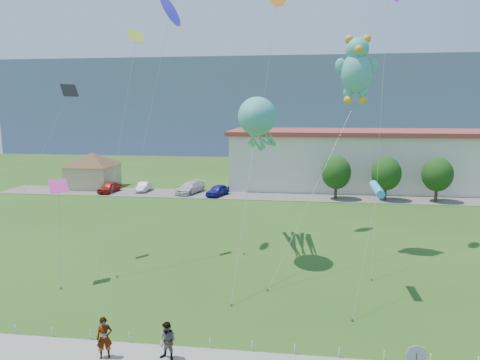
# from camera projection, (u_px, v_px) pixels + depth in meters

# --- Properties ---
(ground) EXTENTS (160.00, 160.00, 0.00)m
(ground) POSITION_uv_depth(u_px,v_px,m) (196.00, 333.00, 21.71)
(ground) COLOR #294E16
(ground) RESTS_ON ground
(parking_strip) EXTENTS (70.00, 6.00, 0.06)m
(parking_strip) POSITION_uv_depth(u_px,v_px,m) (257.00, 195.00, 55.95)
(parking_strip) COLOR #59544C
(parking_strip) RESTS_ON ground
(hill_ridge) EXTENTS (160.00, 50.00, 25.00)m
(hill_ridge) POSITION_uv_depth(u_px,v_px,m) (281.00, 105.00, 137.06)
(hill_ridge) COLOR slate
(hill_ridge) RESTS_ON ground
(pavilion) EXTENTS (9.20, 9.20, 5.00)m
(pavilion) POSITION_uv_depth(u_px,v_px,m) (93.00, 167.00, 61.41)
(pavilion) COLOR tan
(pavilion) RESTS_ON ground
(warehouse) EXTENTS (61.00, 15.00, 8.20)m
(warehouse) POSITION_uv_depth(u_px,v_px,m) (445.00, 159.00, 60.81)
(warehouse) COLOR beige
(warehouse) RESTS_ON ground
(stop_sign) EXTENTS (0.80, 0.07, 2.50)m
(stop_sign) POSITION_uv_depth(u_px,v_px,m) (416.00, 360.00, 16.09)
(stop_sign) COLOR slate
(stop_sign) RESTS_ON ground
(rope_fence) EXTENTS (26.05, 0.05, 0.50)m
(rope_fence) POSITION_uv_depth(u_px,v_px,m) (190.00, 342.00, 20.40)
(rope_fence) COLOR white
(rope_fence) RESTS_ON ground
(tree_near) EXTENTS (3.60, 3.60, 5.47)m
(tree_near) POSITION_uv_depth(u_px,v_px,m) (336.00, 173.00, 53.16)
(tree_near) COLOR #3F2B19
(tree_near) RESTS_ON ground
(tree_mid) EXTENTS (3.60, 3.60, 5.47)m
(tree_mid) POSITION_uv_depth(u_px,v_px,m) (386.00, 174.00, 52.41)
(tree_mid) COLOR #3F2B19
(tree_mid) RESTS_ON ground
(tree_far) EXTENTS (3.60, 3.60, 5.47)m
(tree_far) POSITION_uv_depth(u_px,v_px,m) (437.00, 175.00, 51.65)
(tree_far) COLOR #3F2B19
(tree_far) RESTS_ON ground
(pedestrian_left) EXTENTS (0.82, 0.70, 1.91)m
(pedestrian_left) POSITION_uv_depth(u_px,v_px,m) (104.00, 338.00, 19.22)
(pedestrian_left) COLOR gray
(pedestrian_left) RESTS_ON sidewalk
(pedestrian_right) EXTENTS (1.03, 0.91, 1.78)m
(pedestrian_right) POSITION_uv_depth(u_px,v_px,m) (168.00, 341.00, 19.05)
(pedestrian_right) COLOR gray
(pedestrian_right) RESTS_ON sidewalk
(parked_car_red) EXTENTS (2.10, 4.34, 1.43)m
(parked_car_red) POSITION_uv_depth(u_px,v_px,m) (109.00, 187.00, 57.87)
(parked_car_red) COLOR #AB1B15
(parked_car_red) RESTS_ON parking_strip
(parked_car_silver) EXTENTS (1.41, 3.84, 1.26)m
(parked_car_silver) POSITION_uv_depth(u_px,v_px,m) (144.00, 187.00, 58.72)
(parked_car_silver) COLOR silver
(parked_car_silver) RESTS_ON parking_strip
(parked_car_white) EXTENTS (3.68, 5.65, 1.52)m
(parked_car_white) POSITION_uv_depth(u_px,v_px,m) (190.00, 187.00, 57.34)
(parked_car_white) COLOR silver
(parked_car_white) RESTS_ON parking_strip
(parked_car_blue) EXTENTS (2.93, 4.44, 1.40)m
(parked_car_blue) POSITION_uv_depth(u_px,v_px,m) (218.00, 190.00, 55.63)
(parked_car_blue) COLOR navy
(parked_car_blue) RESTS_ON parking_strip
(octopus_kite) EXTENTS (2.72, 14.44, 12.08)m
(octopus_kite) POSITION_uv_depth(u_px,v_px,m) (259.00, 126.00, 31.54)
(octopus_kite) COLOR teal
(octopus_kite) RESTS_ON ground
(teddy_bear_kite) EXTENTS (7.63, 9.77, 16.66)m
(teddy_bear_kite) POSITION_uv_depth(u_px,v_px,m) (357.00, 68.00, 32.07)
(teddy_bear_kite) COLOR teal
(teddy_bear_kite) RESTS_ON ground
(small_kite_pink) EXTENTS (1.29, 2.11, 6.80)m
(small_kite_pink) POSITION_uv_depth(u_px,v_px,m) (59.00, 194.00, 27.30)
(small_kite_pink) COLOR #D72F8E
(small_kite_pink) RESTS_ON ground
(small_kite_black) EXTENTS (4.83, 5.82, 13.00)m
(small_kite_black) POSITION_uv_depth(u_px,v_px,m) (60.00, 112.00, 30.92)
(small_kite_black) COLOR black
(small_kite_black) RESTS_ON ground
(small_kite_yellow) EXTENTS (1.55, 7.17, 16.93)m
(small_kite_yellow) POSITION_uv_depth(u_px,v_px,m) (131.00, 67.00, 30.89)
(small_kite_yellow) COLOR #D3E335
(small_kite_yellow) RESTS_ON ground
(small_kite_cyan) EXTENTS (1.97, 5.13, 6.95)m
(small_kite_cyan) POSITION_uv_depth(u_px,v_px,m) (377.00, 190.00, 25.43)
(small_kite_cyan) COLOR #34A4EB
(small_kite_cyan) RESTS_ON ground
(small_kite_blue) EXTENTS (2.96, 8.21, 19.44)m
(small_kite_blue) POSITION_uv_depth(u_px,v_px,m) (169.00, 16.00, 32.74)
(small_kite_blue) COLOR #3326D9
(small_kite_blue) RESTS_ON ground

